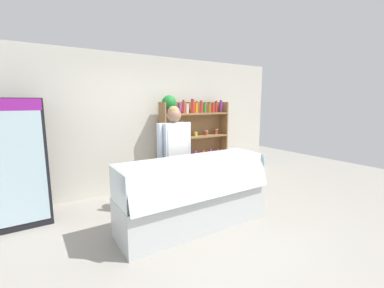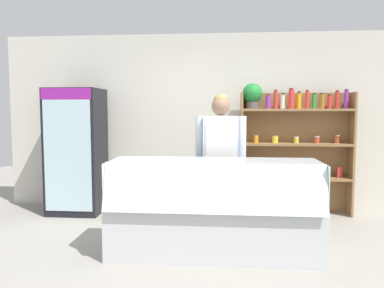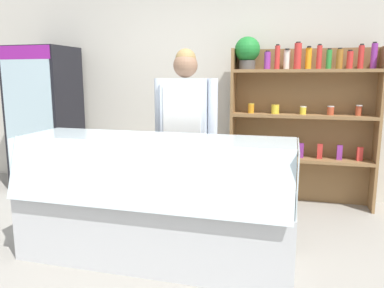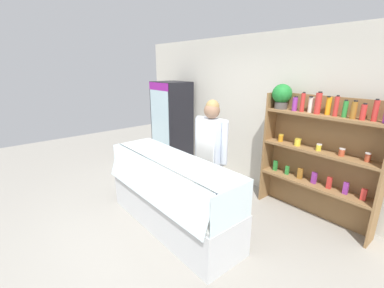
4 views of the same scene
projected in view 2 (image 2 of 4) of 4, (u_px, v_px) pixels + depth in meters
name	position (u px, v px, depth m)	size (l,w,h in m)	color
ground_plane	(218.00, 256.00, 3.92)	(12.00, 12.00, 0.00)	gray
back_wall	(221.00, 122.00, 5.83)	(6.80, 0.10, 2.70)	beige
drinks_fridge	(76.00, 151.00, 5.57)	(0.76, 0.66, 1.85)	black
shelving_unit	(289.00, 139.00, 5.50)	(1.61, 0.29, 1.92)	olive
deli_display_case	(213.00, 225.00, 3.94)	(2.19, 0.74, 1.01)	silver
shop_clerk	(221.00, 151.00, 4.54)	(0.61, 0.25, 1.73)	#383D51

